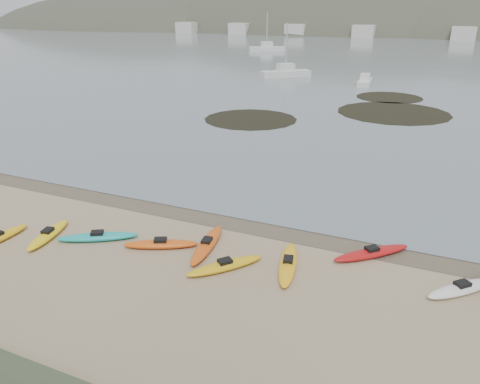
% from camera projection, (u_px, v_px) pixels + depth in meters
% --- Properties ---
extents(ground, '(600.00, 600.00, 0.00)m').
position_uv_depth(ground, '(240.00, 219.00, 23.92)').
color(ground, tan).
rests_on(ground, ground).
extents(wet_sand, '(60.00, 60.00, 0.00)m').
position_uv_depth(wet_sand, '(238.00, 221.00, 23.66)').
color(wet_sand, brown).
rests_on(wet_sand, ground).
extents(water, '(1200.00, 1200.00, 0.00)m').
position_uv_depth(water, '(443.00, 23.00, 278.49)').
color(water, slate).
rests_on(water, ground).
extents(kayaks, '(21.48, 8.82, 0.34)m').
position_uv_depth(kayaks, '(201.00, 251.00, 20.48)').
color(kayaks, '#E35813').
rests_on(kayaks, ground).
extents(kelp_mats, '(22.11, 25.21, 0.04)m').
position_uv_depth(kelp_mats, '(353.00, 111.00, 48.22)').
color(kelp_mats, black).
rests_on(kelp_mats, water).
extents(moored_boats, '(82.09, 78.86, 1.19)m').
position_uv_depth(moored_boats, '(423.00, 60.00, 87.09)').
color(moored_boats, silver).
rests_on(moored_boats, ground).
extents(far_town, '(199.00, 5.00, 4.00)m').
position_uv_depth(far_town, '(448.00, 33.00, 143.96)').
color(far_town, beige).
rests_on(far_town, ground).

